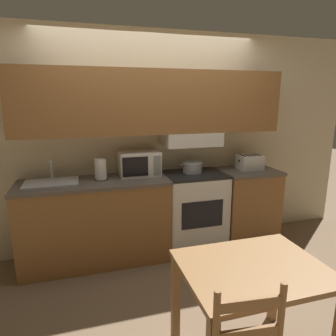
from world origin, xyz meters
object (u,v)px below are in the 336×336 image
Objects in this scene: microwave at (139,164)px; sink_basin at (51,183)px; cooking_pot at (192,167)px; toaster at (250,162)px; paper_towel_roll at (101,170)px; stove_range at (194,211)px; dining_table at (252,283)px.

microwave is 0.85× the size of sink_basin.
microwave is at bearing 6.66° from sink_basin.
cooking_pot is 0.74m from toaster.
microwave reaches higher than paper_towel_roll.
microwave is at bearing 176.31° from toaster.
sink_basin is (-1.58, -0.01, 0.48)m from stove_range.
microwave is 1.37m from toaster.
cooking_pot is 1.79m from dining_table.
microwave reaches higher than dining_table.
stove_range reaches higher than dining_table.
dining_table is at bearing -51.47° from sink_basin.
cooking_pot is 0.34× the size of dining_table.
sink_basin is 2.16m from dining_table.
paper_towel_roll is (-1.06, -0.03, 0.04)m from cooking_pot.
sink_basin is at bearing -175.82° from paper_towel_roll.
cooking_pot reaches higher than stove_range.
paper_towel_roll is 0.25× the size of dining_table.
toaster is at bearing -0.48° from paper_towel_roll.
dining_table is at bearing -120.00° from toaster.
microwave is at bearing 102.37° from dining_table.
toaster is at bearing 0.69° from stove_range.
dining_table is (-0.98, -1.70, -0.40)m from toaster.
sink_basin reaches higher than toaster.
stove_range is 2.05× the size of microwave.
paper_towel_roll reaches higher than dining_table.
paper_towel_roll is at bearing 115.87° from dining_table.
microwave reaches higher than sink_basin.
cooking_pot is at bearing 1.37° from paper_towel_roll.
toaster reaches higher than dining_table.
toaster is at bearing 60.00° from dining_table.
paper_towel_roll is at bearing 179.52° from toaster.
microwave is (-0.64, 0.10, 0.60)m from stove_range.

